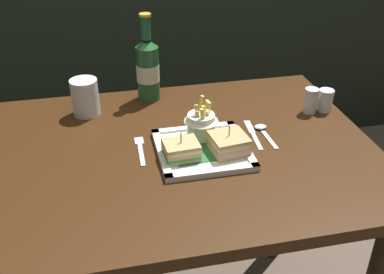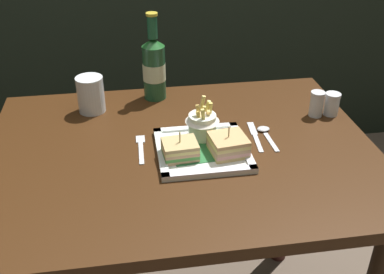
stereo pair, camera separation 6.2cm
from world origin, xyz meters
name	(u,v)px [view 1 (the left image)]	position (x,y,z in m)	size (l,w,h in m)	color
dining_table	(182,190)	(0.00, 0.00, 0.64)	(1.02, 0.77, 0.78)	#3A200D
square_plate	(203,150)	(0.05, -0.03, 0.78)	(0.23, 0.23, 0.02)	white
sandwich_half_left	(181,150)	(-0.01, -0.06, 0.81)	(0.09, 0.08, 0.07)	tan
sandwich_half_right	(229,144)	(0.11, -0.06, 0.81)	(0.10, 0.10, 0.08)	tan
fries_cup	(201,121)	(0.06, 0.03, 0.83)	(0.09, 0.09, 0.11)	white
beer_bottle	(148,68)	(-0.04, 0.32, 0.88)	(0.07, 0.07, 0.27)	#214E2F
water_glass	(85,100)	(-0.24, 0.25, 0.82)	(0.08, 0.08, 0.11)	silver
fork	(140,149)	(-0.11, 0.02, 0.78)	(0.03, 0.14, 0.00)	silver
knife	(253,133)	(0.21, 0.03, 0.78)	(0.03, 0.16, 0.00)	silver
spoon	(263,130)	(0.24, 0.04, 0.78)	(0.03, 0.13, 0.01)	silver
salt_shaker	(311,102)	(0.42, 0.12, 0.81)	(0.04, 0.04, 0.08)	silver
pepper_shaker	(325,102)	(0.46, 0.12, 0.81)	(0.05, 0.05, 0.07)	silver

